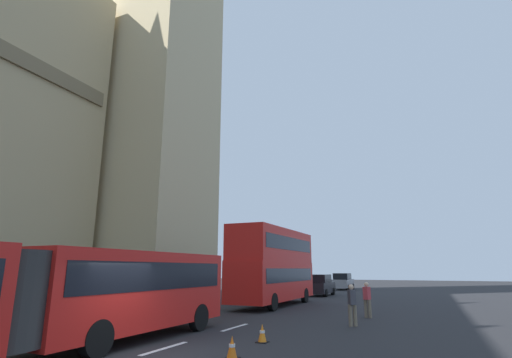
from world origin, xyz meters
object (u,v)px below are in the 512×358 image
at_px(traffic_cone_west, 232,347).
at_px(traffic_cone_middle, 262,333).
at_px(pedestrian_by_kerb, 367,298).
at_px(double_decker_bus, 274,263).
at_px(pedestrian_near_cones, 352,303).
at_px(sedan_trailing, 343,281).
at_px(sedan_lead, 320,285).

distance_m(traffic_cone_west, traffic_cone_middle, 2.43).
relative_size(traffic_cone_west, pedestrian_by_kerb, 0.34).
distance_m(double_decker_bus, traffic_cone_middle, 12.96).
bearing_deg(pedestrian_near_cones, sedan_trailing, 12.34).
bearing_deg(sedan_trailing, traffic_cone_west, -173.04).
distance_m(sedan_lead, traffic_cone_middle, 22.87).
bearing_deg(sedan_lead, pedestrian_near_cones, -161.05).
distance_m(sedan_trailing, pedestrian_near_cones, 29.41).
xyz_separation_m(double_decker_bus, traffic_cone_middle, (-11.99, -4.31, -2.43)).
height_order(traffic_cone_middle, pedestrian_near_cones, pedestrian_near_cones).
bearing_deg(traffic_cone_west, pedestrian_by_kerb, -11.18).
distance_m(sedan_trailing, traffic_cone_west, 36.27).
height_order(sedan_lead, sedan_trailing, same).
bearing_deg(traffic_cone_west, pedestrian_near_cones, -14.56).
bearing_deg(double_decker_bus, pedestrian_by_kerb, -121.50).
relative_size(sedan_trailing, traffic_cone_middle, 7.59).
xyz_separation_m(traffic_cone_west, pedestrian_by_kerb, (10.41, -2.06, 0.63)).
distance_m(traffic_cone_middle, pedestrian_by_kerb, 8.31).
bearing_deg(pedestrian_near_cones, double_decker_bus, 41.69).
height_order(double_decker_bus, traffic_cone_middle, double_decker_bus).
bearing_deg(traffic_cone_west, sedan_trailing, 6.96).
height_order(sedan_trailing, pedestrian_near_cones, sedan_trailing).
relative_size(traffic_cone_middle, pedestrian_near_cones, 0.34).
xyz_separation_m(double_decker_bus, pedestrian_by_kerb, (-4.00, -6.53, -1.80)).
distance_m(sedan_lead, pedestrian_by_kerb, 15.80).
relative_size(traffic_cone_west, pedestrian_near_cones, 0.34).
xyz_separation_m(sedan_lead, traffic_cone_west, (-24.93, -4.17, -0.63)).
distance_m(double_decker_bus, sedan_lead, 10.67).
relative_size(sedan_trailing, pedestrian_near_cones, 2.60).
distance_m(double_decker_bus, pedestrian_near_cones, 9.73).
relative_size(sedan_lead, sedan_trailing, 1.00).
distance_m(traffic_cone_middle, pedestrian_near_cones, 5.30).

